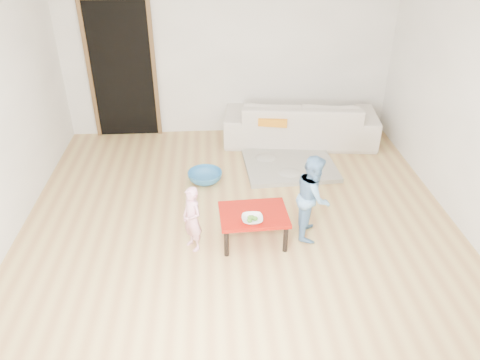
{
  "coord_description": "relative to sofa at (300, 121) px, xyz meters",
  "views": [
    {
      "loc": [
        -0.28,
        -4.49,
        3.21
      ],
      "look_at": [
        0.0,
        -0.2,
        0.65
      ],
      "focal_mm": 35.0,
      "sensor_mm": 36.0,
      "label": 1
    }
  ],
  "objects": [
    {
      "name": "child_blue",
      "position": [
        -0.28,
        -2.37,
        0.15
      ],
      "size": [
        0.46,
        0.54,
        0.97
      ],
      "primitive_type": "imported",
      "rotation": [
        0.0,
        0.0,
        1.36
      ],
      "color": "#5C8FD6",
      "rests_on": "floor"
    },
    {
      "name": "doorway",
      "position": [
        -2.67,
        0.43,
        0.69
      ],
      "size": [
        1.02,
        0.08,
        2.11
      ],
      "primitive_type": null,
      "color": "brown",
      "rests_on": "back_wall"
    },
    {
      "name": "bowl",
      "position": [
        -0.96,
        -2.61,
        0.05
      ],
      "size": [
        0.22,
        0.22,
        0.05
      ],
      "primitive_type": "imported",
      "color": "white",
      "rests_on": "red_table"
    },
    {
      "name": "child_pink",
      "position": [
        -1.58,
        -2.54,
        0.04
      ],
      "size": [
        0.3,
        0.32,
        0.74
      ],
      "primitive_type": "imported",
      "rotation": [
        0.0,
        0.0,
        -0.94
      ],
      "color": "pink",
      "rests_on": "floor"
    },
    {
      "name": "blanket",
      "position": [
        -0.28,
        -0.85,
        -0.3
      ],
      "size": [
        1.29,
        1.1,
        0.06
      ],
      "primitive_type": null,
      "rotation": [
        0.0,
        0.0,
        0.06
      ],
      "color": "gray",
      "rests_on": "floor"
    },
    {
      "name": "cushion",
      "position": [
        -0.45,
        -0.27,
        0.16
      ],
      "size": [
        0.48,
        0.45,
        0.11
      ],
      "primitive_type": "cube",
      "rotation": [
        0.0,
        0.0,
        -0.22
      ],
      "color": "orange",
      "rests_on": "sofa"
    },
    {
      "name": "basin",
      "position": [
        -1.46,
        -1.17,
        -0.26
      ],
      "size": [
        0.45,
        0.45,
        0.14
      ],
      "primitive_type": "imported",
      "color": "teal",
      "rests_on": "floor"
    },
    {
      "name": "right_wall",
      "position": [
        1.43,
        -2.05,
        0.97
      ],
      "size": [
        0.02,
        5.0,
        2.6
      ],
      "primitive_type": "cube",
      "color": "white",
      "rests_on": "floor"
    },
    {
      "name": "sofa",
      "position": [
        0.0,
        0.0,
        0.0
      ],
      "size": [
        2.37,
        1.15,
        0.67
      ],
      "primitive_type": "imported",
      "rotation": [
        0.0,
        0.0,
        3.03
      ],
      "color": "beige",
      "rests_on": "floor"
    },
    {
      "name": "floor",
      "position": [
        -1.07,
        -2.05,
        -0.33
      ],
      "size": [
        5.0,
        5.0,
        0.01
      ],
      "primitive_type": "cube",
      "color": "tan",
      "rests_on": "ground"
    },
    {
      "name": "broccoli",
      "position": [
        -0.96,
        -2.61,
        0.06
      ],
      "size": [
        0.12,
        0.12,
        0.06
      ],
      "primitive_type": null,
      "color": "#2D5919",
      "rests_on": "red_table"
    },
    {
      "name": "red_table",
      "position": [
        -0.94,
        -2.46,
        -0.15
      ],
      "size": [
        0.75,
        0.58,
        0.36
      ],
      "primitive_type": null,
      "rotation": [
        0.0,
        0.0,
        0.05
      ],
      "color": "#9B1008",
      "rests_on": "floor"
    },
    {
      "name": "back_wall",
      "position": [
        -1.07,
        0.45,
        0.97
      ],
      "size": [
        5.0,
        0.02,
        2.6
      ],
      "primitive_type": "cube",
      "color": "white",
      "rests_on": "floor"
    }
  ]
}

